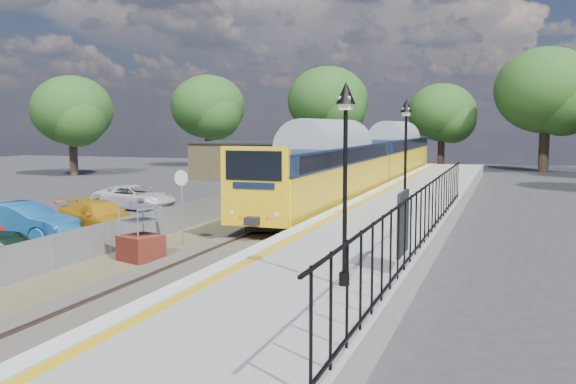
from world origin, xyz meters
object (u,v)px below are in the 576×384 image
at_px(victorian_lamp_south, 346,136).
at_px(victorian_lamp_north, 406,131).
at_px(train, 369,158).
at_px(car_yellow, 100,217).
at_px(car_blue, 22,222).
at_px(car_white, 135,197).
at_px(speed_sign, 182,195).
at_px(brick_plinth, 141,235).
at_px(car_red, 22,226).

xyz_separation_m(victorian_lamp_south, victorian_lamp_north, (-0.20, 10.00, 0.00)).
distance_m(train, car_yellow, 21.20).
bearing_deg(car_blue, victorian_lamp_north, -74.54).
bearing_deg(car_white, victorian_lamp_south, -128.43).
bearing_deg(speed_sign, victorian_lamp_south, -36.77).
bearing_deg(car_blue, car_yellow, -35.02).
distance_m(brick_plinth, car_red, 6.73).
bearing_deg(car_white, speed_sign, -131.93).
relative_size(speed_sign, car_blue, 0.63).
distance_m(victorian_lamp_north, car_blue, 15.26).
height_order(speed_sign, car_blue, speed_sign).
bearing_deg(car_blue, train, -21.49).
height_order(car_blue, car_yellow, car_blue).
distance_m(train, speed_sign, 21.59).
relative_size(train, car_red, 11.81).
bearing_deg(brick_plinth, car_yellow, 137.00).
xyz_separation_m(brick_plinth, car_white, (-7.62, 11.57, -0.26)).
bearing_deg(brick_plinth, train, 84.12).
bearing_deg(train, victorian_lamp_north, -74.05).
height_order(train, car_blue, train).
bearing_deg(car_red, train, -37.68).
relative_size(victorian_lamp_north, car_yellow, 0.99).
xyz_separation_m(brick_plinth, car_red, (-6.48, 1.81, -0.32)).
bearing_deg(speed_sign, car_red, -166.19).
distance_m(victorian_lamp_south, car_white, 22.55).
relative_size(victorian_lamp_north, speed_sign, 1.60).
relative_size(victorian_lamp_south, victorian_lamp_north, 1.00).
distance_m(speed_sign, car_white, 11.67).
bearing_deg(train, car_white, -128.55).
relative_size(victorian_lamp_south, brick_plinth, 2.43).
distance_m(train, brick_plinth, 24.45).
xyz_separation_m(car_yellow, car_white, (-2.88, 7.15, -0.03)).
bearing_deg(victorian_lamp_south, car_blue, 157.01).
bearing_deg(train, car_red, -111.78).
relative_size(victorian_lamp_south, car_white, 0.98).
xyz_separation_m(speed_sign, car_yellow, (-4.74, 1.59, -1.29)).
distance_m(brick_plinth, car_white, 13.86).
xyz_separation_m(brick_plinth, car_blue, (-6.54, 1.90, -0.15)).
bearing_deg(brick_plinth, victorian_lamp_south, -28.06).
xyz_separation_m(victorian_lamp_north, brick_plinth, (-7.80, -5.74, -3.39)).
bearing_deg(car_yellow, car_white, 44.43).
relative_size(speed_sign, car_red, 0.83).
bearing_deg(car_blue, speed_sign, -81.38).
distance_m(victorian_lamp_south, brick_plinth, 9.68).
height_order(victorian_lamp_south, train, victorian_lamp_south).
bearing_deg(victorian_lamp_north, car_red, -164.64).
bearing_deg(victorian_lamp_north, train, 105.95).
relative_size(car_blue, car_yellow, 0.98).
height_order(speed_sign, car_yellow, speed_sign).
xyz_separation_m(train, car_yellow, (-7.24, -19.86, -1.67)).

